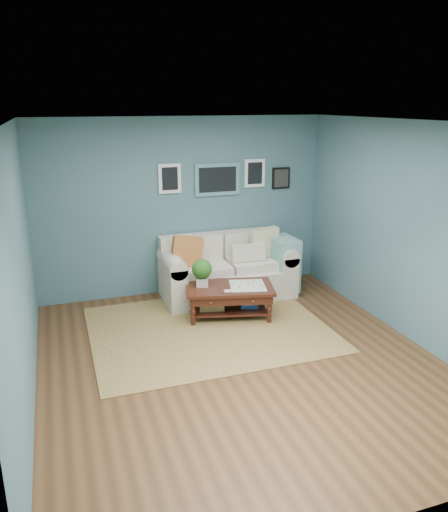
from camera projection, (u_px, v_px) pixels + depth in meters
name	position (u px, v px, depth m)	size (l,w,h in m)	color
room_shell	(241.00, 248.00, 5.46)	(5.00, 5.02, 2.70)	brown
area_rug	(209.00, 329.00, 6.64)	(3.07, 2.46, 0.01)	brown
loveseat	(232.00, 269.00, 7.71)	(2.05, 0.93, 1.05)	beige
coffee_table	(225.00, 291.00, 6.94)	(1.33, 0.97, 0.84)	#381A11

